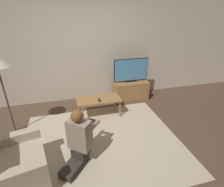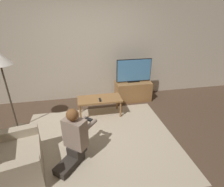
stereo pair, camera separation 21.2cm
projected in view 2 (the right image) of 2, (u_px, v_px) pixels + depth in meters
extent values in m
plane|color=brown|center=(100.00, 142.00, 3.19)|extent=(10.00, 10.00, 0.00)
cube|color=beige|center=(88.00, 49.00, 4.34)|extent=(10.00, 0.06, 2.60)
cube|color=#BCAD93|center=(100.00, 141.00, 3.18)|extent=(2.77, 2.37, 0.02)
cube|color=olive|center=(133.00, 91.00, 4.61)|extent=(0.91, 0.44, 0.51)
cube|color=black|center=(133.00, 81.00, 4.49)|extent=(0.30, 0.08, 0.04)
cube|color=black|center=(134.00, 70.00, 4.37)|extent=(0.89, 0.03, 0.57)
cube|color=#4C8CC6|center=(134.00, 70.00, 4.36)|extent=(0.86, 0.04, 0.54)
cube|color=olive|center=(99.00, 99.00, 3.84)|extent=(0.95, 0.44, 0.04)
cylinder|color=olive|center=(80.00, 114.00, 3.69)|extent=(0.04, 0.04, 0.39)
cylinder|color=olive|center=(121.00, 110.00, 3.85)|extent=(0.04, 0.04, 0.39)
cylinder|color=olive|center=(80.00, 105.00, 4.02)|extent=(0.04, 0.04, 0.39)
cylinder|color=olive|center=(117.00, 102.00, 4.17)|extent=(0.04, 0.04, 0.39)
cylinder|color=#4C4233|center=(18.00, 128.00, 3.55)|extent=(0.28, 0.28, 0.03)
cylinder|color=#4C4233|center=(9.00, 94.00, 3.22)|extent=(0.03, 0.03, 1.49)
cube|color=#B7A88E|center=(11.00, 166.00, 2.44)|extent=(0.99, 1.03, 0.41)
cube|color=#B7A88E|center=(7.00, 184.00, 2.10)|extent=(0.83, 0.31, 0.55)
cube|color=#B7A88E|center=(12.00, 145.00, 2.71)|extent=(0.83, 0.31, 0.55)
cube|color=#332D28|center=(70.00, 163.00, 2.64)|extent=(0.48, 0.52, 0.11)
cube|color=#332D28|center=(77.00, 149.00, 2.75)|extent=(0.32, 0.32, 0.14)
cube|color=gray|center=(75.00, 133.00, 2.62)|extent=(0.39, 0.37, 0.47)
sphere|color=tan|center=(73.00, 115.00, 2.48)|extent=(0.17, 0.17, 0.17)
sphere|color=brown|center=(72.00, 115.00, 2.46)|extent=(0.18, 0.18, 0.18)
cube|color=black|center=(89.00, 120.00, 2.90)|extent=(0.12, 0.11, 0.04)
cylinder|color=gray|center=(90.00, 125.00, 2.76)|extent=(0.24, 0.28, 0.07)
cylinder|color=gray|center=(80.00, 122.00, 2.85)|extent=(0.24, 0.28, 0.07)
cube|color=black|center=(100.00, 100.00, 3.75)|extent=(0.04, 0.15, 0.02)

